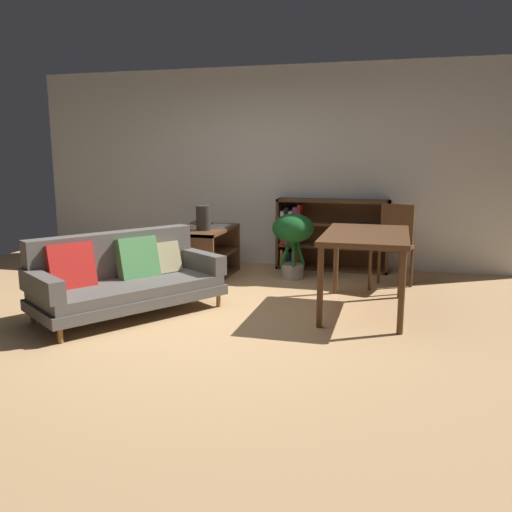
{
  "coord_description": "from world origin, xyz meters",
  "views": [
    {
      "loc": [
        1.78,
        -4.51,
        1.54
      ],
      "look_at": [
        0.48,
        0.31,
        0.57
      ],
      "focal_mm": 37.05,
      "sensor_mm": 36.0,
      "label": 1
    }
  ],
  "objects_px": {
    "desk_speaker": "(203,218)",
    "bookshelf": "(325,235)",
    "open_laptop": "(213,225)",
    "potted_floor_plant": "(293,234)",
    "dining_chair_near": "(394,241)",
    "fabric_couch": "(124,277)",
    "media_console": "(212,253)",
    "dining_table": "(366,241)"
  },
  "relations": [
    {
      "from": "media_console",
      "to": "potted_floor_plant",
      "type": "height_order",
      "value": "potted_floor_plant"
    },
    {
      "from": "media_console",
      "to": "potted_floor_plant",
      "type": "xyz_separation_m",
      "value": [
        0.99,
        0.2,
        0.25
      ]
    },
    {
      "from": "open_laptop",
      "to": "potted_floor_plant",
      "type": "bearing_deg",
      "value": 2.16
    },
    {
      "from": "open_laptop",
      "to": "desk_speaker",
      "type": "distance_m",
      "value": 0.35
    },
    {
      "from": "media_console",
      "to": "potted_floor_plant",
      "type": "bearing_deg",
      "value": 11.39
    },
    {
      "from": "potted_floor_plant",
      "to": "bookshelf",
      "type": "distance_m",
      "value": 0.75
    },
    {
      "from": "media_console",
      "to": "dining_table",
      "type": "relative_size",
      "value": 0.81
    },
    {
      "from": "media_console",
      "to": "potted_floor_plant",
      "type": "distance_m",
      "value": 1.04
    },
    {
      "from": "fabric_couch",
      "to": "open_laptop",
      "type": "xyz_separation_m",
      "value": [
        0.27,
        1.81,
        0.28
      ]
    },
    {
      "from": "dining_table",
      "to": "fabric_couch",
      "type": "bearing_deg",
      "value": -163.83
    },
    {
      "from": "dining_chair_near",
      "to": "bookshelf",
      "type": "relative_size",
      "value": 0.65
    },
    {
      "from": "open_laptop",
      "to": "bookshelf",
      "type": "height_order",
      "value": "bookshelf"
    },
    {
      "from": "desk_speaker",
      "to": "dining_chair_near",
      "type": "xyz_separation_m",
      "value": [
        2.25,
        0.24,
        -0.23
      ]
    },
    {
      "from": "desk_speaker",
      "to": "dining_table",
      "type": "relative_size",
      "value": 0.22
    },
    {
      "from": "desk_speaker",
      "to": "bookshelf",
      "type": "height_order",
      "value": "bookshelf"
    },
    {
      "from": "desk_speaker",
      "to": "fabric_couch",
      "type": "bearing_deg",
      "value": -100.28
    },
    {
      "from": "desk_speaker",
      "to": "bookshelf",
      "type": "relative_size",
      "value": 0.2
    },
    {
      "from": "desk_speaker",
      "to": "potted_floor_plant",
      "type": "xyz_separation_m",
      "value": [
        1.03,
        0.37,
        -0.22
      ]
    },
    {
      "from": "fabric_couch",
      "to": "open_laptop",
      "type": "bearing_deg",
      "value": 81.64
    },
    {
      "from": "fabric_couch",
      "to": "bookshelf",
      "type": "bearing_deg",
      "value": 57.61
    },
    {
      "from": "bookshelf",
      "to": "desk_speaker",
      "type": "bearing_deg",
      "value": -141.9
    },
    {
      "from": "desk_speaker",
      "to": "bookshelf",
      "type": "xyz_separation_m",
      "value": [
        1.34,
        1.05,
        -0.31
      ]
    },
    {
      "from": "open_laptop",
      "to": "media_console",
      "type": "bearing_deg",
      "value": -74.56
    },
    {
      "from": "media_console",
      "to": "bookshelf",
      "type": "height_order",
      "value": "bookshelf"
    },
    {
      "from": "fabric_couch",
      "to": "dining_table",
      "type": "bearing_deg",
      "value": 16.17
    },
    {
      "from": "dining_table",
      "to": "bookshelf",
      "type": "relative_size",
      "value": 0.89
    },
    {
      "from": "media_console",
      "to": "desk_speaker",
      "type": "relative_size",
      "value": 3.6
    },
    {
      "from": "dining_table",
      "to": "bookshelf",
      "type": "xyz_separation_m",
      "value": [
        -0.65,
        1.88,
        -0.24
      ]
    },
    {
      "from": "potted_floor_plant",
      "to": "bookshelf",
      "type": "relative_size",
      "value": 0.55
    },
    {
      "from": "fabric_couch",
      "to": "potted_floor_plant",
      "type": "xyz_separation_m",
      "value": [
        1.3,
        1.85,
        0.2
      ]
    },
    {
      "from": "media_console",
      "to": "dining_chair_near",
      "type": "relative_size",
      "value": 1.1
    },
    {
      "from": "fabric_couch",
      "to": "desk_speaker",
      "type": "relative_size",
      "value": 6.49
    },
    {
      "from": "potted_floor_plant",
      "to": "fabric_couch",
      "type": "bearing_deg",
      "value": -125.13
    },
    {
      "from": "fabric_couch",
      "to": "open_laptop",
      "type": "relative_size",
      "value": 4.01
    },
    {
      "from": "media_console",
      "to": "dining_table",
      "type": "height_order",
      "value": "dining_table"
    },
    {
      "from": "desk_speaker",
      "to": "potted_floor_plant",
      "type": "height_order",
      "value": "desk_speaker"
    },
    {
      "from": "desk_speaker",
      "to": "dining_table",
      "type": "xyz_separation_m",
      "value": [
        1.99,
        -0.83,
        -0.07
      ]
    },
    {
      "from": "desk_speaker",
      "to": "potted_floor_plant",
      "type": "distance_m",
      "value": 1.12
    },
    {
      "from": "dining_table",
      "to": "bookshelf",
      "type": "distance_m",
      "value": 2.0
    },
    {
      "from": "potted_floor_plant",
      "to": "dining_table",
      "type": "height_order",
      "value": "potted_floor_plant"
    },
    {
      "from": "fabric_couch",
      "to": "dining_chair_near",
      "type": "xyz_separation_m",
      "value": [
        2.52,
        1.73,
        0.18
      ]
    },
    {
      "from": "fabric_couch",
      "to": "dining_table",
      "type": "xyz_separation_m",
      "value": [
        2.26,
        0.65,
        0.34
      ]
    }
  ]
}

